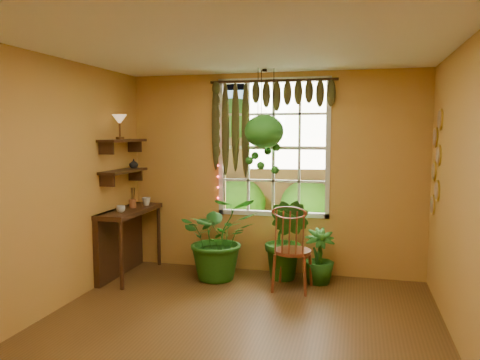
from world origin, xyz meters
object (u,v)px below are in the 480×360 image
(potted_plant_left, at_px, (219,237))
(potted_plant_mid, at_px, (287,239))
(windsor_chair, at_px, (292,262))
(counter_ledge, at_px, (123,234))
(hanging_basket, at_px, (264,134))

(potted_plant_left, xyz_separation_m, potted_plant_mid, (0.86, 0.16, -0.01))
(potted_plant_left, bearing_deg, windsor_chair, -12.02)
(potted_plant_left, height_order, potted_plant_mid, potted_plant_left)
(counter_ledge, height_order, hanging_basket, hanging_basket)
(windsor_chair, distance_m, potted_plant_mid, 0.43)
(counter_ledge, height_order, potted_plant_mid, potted_plant_mid)
(windsor_chair, distance_m, hanging_basket, 1.63)
(counter_ledge, distance_m, potted_plant_mid, 2.18)
(counter_ledge, bearing_deg, potted_plant_left, 6.53)
(potted_plant_left, distance_m, hanging_basket, 1.46)
(potted_plant_left, relative_size, hanging_basket, 0.82)
(potted_plant_mid, bearing_deg, counter_ledge, -171.79)
(windsor_chair, relative_size, hanging_basket, 0.90)
(windsor_chair, height_order, potted_plant_mid, windsor_chair)
(counter_ledge, relative_size, hanging_basket, 0.90)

